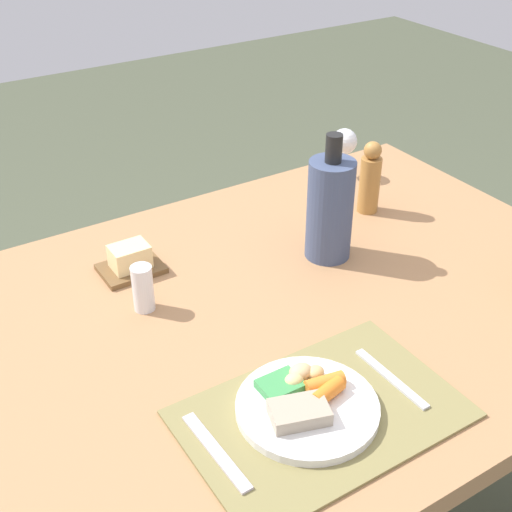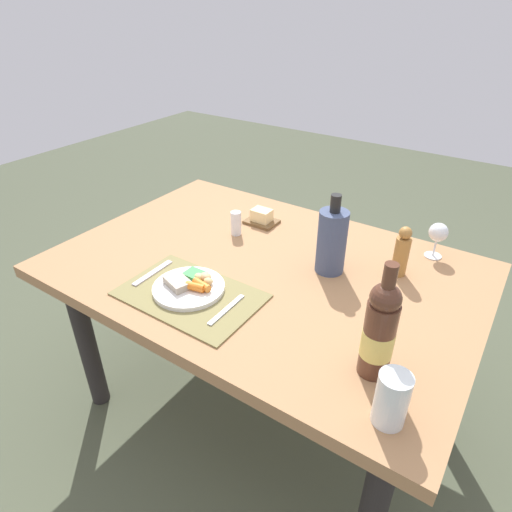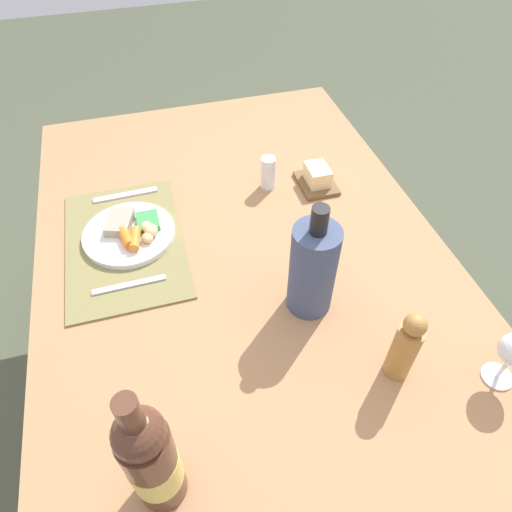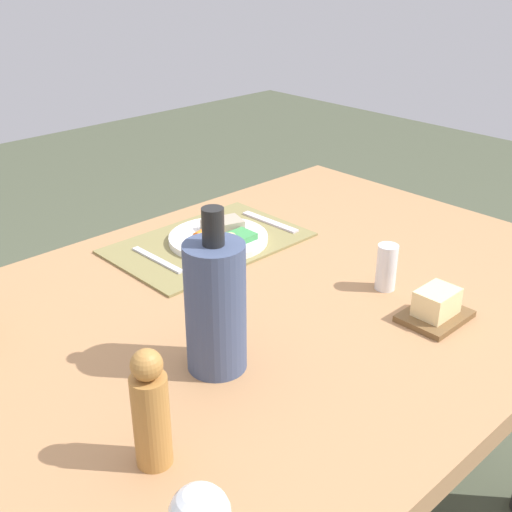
# 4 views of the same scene
# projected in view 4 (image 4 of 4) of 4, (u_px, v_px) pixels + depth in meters

# --- Properties ---
(dining_table) EXTENTS (1.48, 1.01, 0.73)m
(dining_table) POSITION_uv_depth(u_px,v_px,m) (263.00, 339.00, 1.33)
(dining_table) COLOR #A6774D
(dining_table) RESTS_ON ground_plane
(placemat) EXTENTS (0.45, 0.29, 0.01)m
(placemat) POSITION_uv_depth(u_px,v_px,m) (208.00, 243.00, 1.53)
(placemat) COLOR olive
(placemat) RESTS_ON dining_table
(dinner_plate) EXTENTS (0.23, 0.23, 0.04)m
(dinner_plate) POSITION_uv_depth(u_px,v_px,m) (219.00, 237.00, 1.52)
(dinner_plate) COLOR white
(dinner_plate) RESTS_ON placemat
(fork) EXTENTS (0.02, 0.18, 0.00)m
(fork) POSITION_uv_depth(u_px,v_px,m) (270.00, 222.00, 1.64)
(fork) COLOR silver
(fork) RESTS_ON placemat
(knife) EXTENTS (0.02, 0.17, 0.00)m
(knife) POSITION_uv_depth(u_px,v_px,m) (157.00, 260.00, 1.44)
(knife) COLOR silver
(knife) RESTS_ON placemat
(pepper_mill) EXTENTS (0.05, 0.05, 0.18)m
(pepper_mill) POSITION_uv_depth(u_px,v_px,m) (151.00, 411.00, 0.85)
(pepper_mill) COLOR #AC7739
(pepper_mill) RESTS_ON dining_table
(salt_shaker) EXTENTS (0.04, 0.04, 0.10)m
(salt_shaker) POSITION_uv_depth(u_px,v_px,m) (386.00, 267.00, 1.32)
(salt_shaker) COLOR white
(salt_shaker) RESTS_ON dining_table
(cooler_bottle) EXTENTS (0.10, 0.10, 0.29)m
(cooler_bottle) POSITION_uv_depth(u_px,v_px,m) (216.00, 305.00, 1.04)
(cooler_bottle) COLOR #3F4C6D
(cooler_bottle) RESTS_ON dining_table
(butter_dish) EXTENTS (0.13, 0.10, 0.06)m
(butter_dish) POSITION_uv_depth(u_px,v_px,m) (436.00, 308.00, 1.22)
(butter_dish) COLOR brown
(butter_dish) RESTS_ON dining_table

